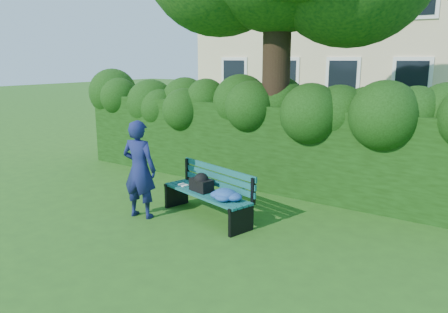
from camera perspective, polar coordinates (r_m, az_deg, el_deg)
The scene contains 4 objects.
ground at distance 7.95m, azimuth -2.49°, elevation -7.47°, with size 80.00×80.00×0.00m, color #2B5A1B.
hedge at distance 9.49m, azimuth 5.54°, elevation 1.44°, with size 10.00×1.00×1.80m.
park_bench at distance 7.53m, azimuth -1.61°, elevation -4.65°, with size 1.98×1.01×0.89m.
man_reading at distance 7.70m, azimuth -10.99°, elevation -1.66°, with size 0.63×0.41×1.72m, color navy.
Camera 1 is at (4.55, -5.92, 2.73)m, focal length 35.00 mm.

